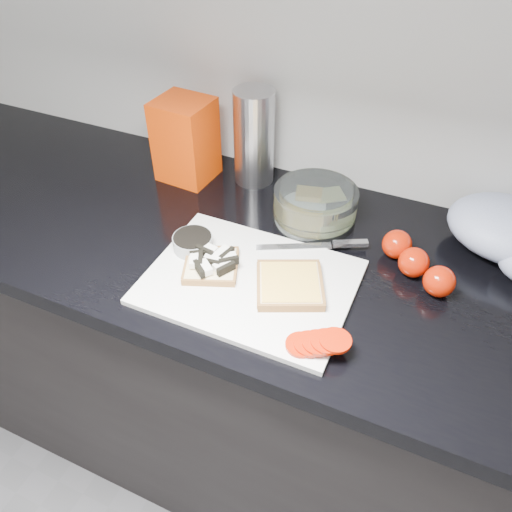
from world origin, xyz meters
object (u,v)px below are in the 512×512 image
Objects in this scene: cutting_board at (250,282)px; glass_bowl at (315,205)px; bread_bag at (186,140)px; steel_canister at (254,138)px.

glass_bowl reaches higher than cutting_board.
glass_bowl is 0.36m from bread_bag.
bread_bag is (-0.31, 0.30, 0.09)m from cutting_board.
cutting_board is at bearing -100.26° from glass_bowl.
bread_bag is at bearing 136.02° from cutting_board.
steel_canister is (-0.19, 0.10, 0.08)m from glass_bowl.
cutting_board is 1.99× the size of bread_bag.
bread_bag reaches higher than cutting_board.
glass_bowl is 0.80× the size of steel_canister.
glass_bowl is at bearing -3.10° from bread_bag.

